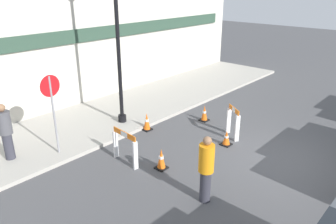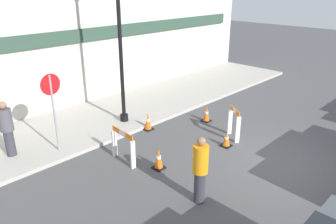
# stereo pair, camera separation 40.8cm
# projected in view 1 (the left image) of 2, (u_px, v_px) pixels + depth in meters

# --- Properties ---
(ground_plane) EXTENTS (60.00, 60.00, 0.00)m
(ground_plane) POSITION_uv_depth(u_px,v_px,m) (284.00, 162.00, 9.19)
(ground_plane) COLOR #4C4C4F
(sidewalk_slab) EXTENTS (18.00, 3.58, 0.11)m
(sidewalk_slab) POSITION_uv_depth(u_px,v_px,m) (133.00, 107.00, 13.07)
(sidewalk_slab) COLOR #ADA89E
(sidewalk_slab) RESTS_ON ground_plane
(storefront_facade) EXTENTS (18.00, 0.22, 5.50)m
(storefront_facade) POSITION_uv_depth(u_px,v_px,m) (99.00, 34.00, 13.23)
(storefront_facade) COLOR beige
(storefront_facade) RESTS_ON ground_plane
(streetlamp_post) EXTENTS (0.44, 0.44, 5.90)m
(streetlamp_post) POSITION_uv_depth(u_px,v_px,m) (116.00, 11.00, 10.20)
(streetlamp_post) COLOR black
(streetlamp_post) RESTS_ON sidewalk_slab
(stop_sign) EXTENTS (0.60, 0.08, 2.31)m
(stop_sign) POSITION_uv_depth(u_px,v_px,m) (52.00, 102.00, 8.91)
(stop_sign) COLOR gray
(stop_sign) RESTS_ON sidewalk_slab
(barricade_0) EXTENTS (0.20, 0.97, 0.96)m
(barricade_0) POSITION_uv_depth(u_px,v_px,m) (125.00, 146.00, 8.96)
(barricade_0) COLOR white
(barricade_0) RESTS_ON ground_plane
(barricade_1) EXTENTS (0.51, 0.67, 1.02)m
(barricade_1) POSITION_uv_depth(u_px,v_px,m) (233.00, 122.00, 10.49)
(barricade_1) COLOR white
(barricade_1) RESTS_ON ground_plane
(traffic_cone_0) EXTENTS (0.30, 0.30, 0.59)m
(traffic_cone_0) POSITION_uv_depth(u_px,v_px,m) (161.00, 159.00, 8.77)
(traffic_cone_0) COLOR black
(traffic_cone_0) RESTS_ON ground_plane
(traffic_cone_1) EXTENTS (0.30, 0.30, 0.58)m
(traffic_cone_1) POSITION_uv_depth(u_px,v_px,m) (204.00, 113.00, 11.84)
(traffic_cone_1) COLOR black
(traffic_cone_1) RESTS_ON ground_plane
(traffic_cone_2) EXTENTS (0.30, 0.30, 0.61)m
(traffic_cone_2) POSITION_uv_depth(u_px,v_px,m) (147.00, 122.00, 11.08)
(traffic_cone_2) COLOR black
(traffic_cone_2) RESTS_ON ground_plane
(traffic_cone_3) EXTENTS (0.30, 0.30, 0.48)m
(traffic_cone_3) POSITION_uv_depth(u_px,v_px,m) (226.00, 138.00, 10.07)
(traffic_cone_3) COLOR black
(traffic_cone_3) RESTS_ON ground_plane
(person_worker) EXTENTS (0.49, 0.49, 1.63)m
(person_worker) POSITION_uv_depth(u_px,v_px,m) (206.00, 168.00, 7.25)
(person_worker) COLOR #33333D
(person_worker) RESTS_ON ground_plane
(person_pedestrian) EXTENTS (0.40, 0.40, 1.62)m
(person_pedestrian) POSITION_uv_depth(u_px,v_px,m) (5.00, 130.00, 8.84)
(person_pedestrian) COLOR #33333D
(person_pedestrian) RESTS_ON sidewalk_slab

